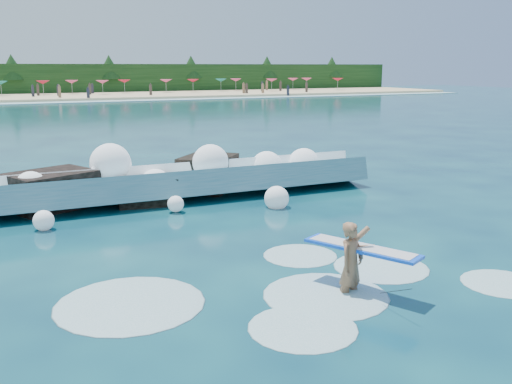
{
  "coord_description": "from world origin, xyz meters",
  "views": [
    {
      "loc": [
        -5.06,
        -11.93,
        4.6
      ],
      "look_at": [
        1.5,
        2.0,
        1.2
      ],
      "focal_mm": 40.0,
      "sensor_mm": 36.0,
      "label": 1
    }
  ],
  "objects": [
    {
      "name": "treeline",
      "position": [
        0.0,
        88.0,
        2.5
      ],
      "size": [
        140.0,
        4.0,
        5.0
      ],
      "primitive_type": "cube",
      "color": "black",
      "rests_on": "ground"
    },
    {
      "name": "wave_spray",
      "position": [
        -0.71,
        7.26,
        0.99
      ],
      "size": [
        15.11,
        4.49,
        2.12
      ],
      "color": "white",
      "rests_on": "ground"
    },
    {
      "name": "beach_umbrellas",
      "position": [
        -0.0,
        80.18,
        2.25
      ],
      "size": [
        109.74,
        6.53,
        0.5
      ],
      "color": "red",
      "rests_on": "ground"
    },
    {
      "name": "wet_band",
      "position": [
        0.0,
        67.0,
        0.04
      ],
      "size": [
        140.0,
        5.0,
        0.08
      ],
      "primitive_type": "cube",
      "color": "silver",
      "rests_on": "ground"
    },
    {
      "name": "beachgoers",
      "position": [
        7.96,
        75.4,
        1.1
      ],
      "size": [
        95.07,
        14.03,
        1.93
      ],
      "color": "#3F332D",
      "rests_on": "ground"
    },
    {
      "name": "breaking_wave",
      "position": [
        -0.71,
        7.37,
        0.53
      ],
      "size": [
        17.68,
        2.77,
        1.52
      ],
      "color": "teal",
      "rests_on": "ground"
    },
    {
      "name": "surf_foam",
      "position": [
        0.11,
        -2.03,
        0.0
      ],
      "size": [
        9.94,
        5.45,
        0.15
      ],
      "color": "silver",
      "rests_on": "ground"
    },
    {
      "name": "ground",
      "position": [
        0.0,
        0.0,
        0.0
      ],
      "size": [
        200.0,
        200.0,
        0.0
      ],
      "primitive_type": "plane",
      "color": "#07283E",
      "rests_on": "ground"
    },
    {
      "name": "rock_cluster",
      "position": [
        -0.72,
        7.66,
        0.48
      ],
      "size": [
        8.67,
        3.48,
        1.52
      ],
      "color": "black",
      "rests_on": "ground"
    },
    {
      "name": "beach",
      "position": [
        0.0,
        78.0,
        0.2
      ],
      "size": [
        140.0,
        20.0,
        0.4
      ],
      "primitive_type": "cube",
      "color": "tan",
      "rests_on": "ground"
    },
    {
      "name": "surfer_with_board",
      "position": [
        1.51,
        -2.7,
        0.67
      ],
      "size": [
        1.62,
        2.95,
        1.82
      ],
      "color": "#936344",
      "rests_on": "ground"
    }
  ]
}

